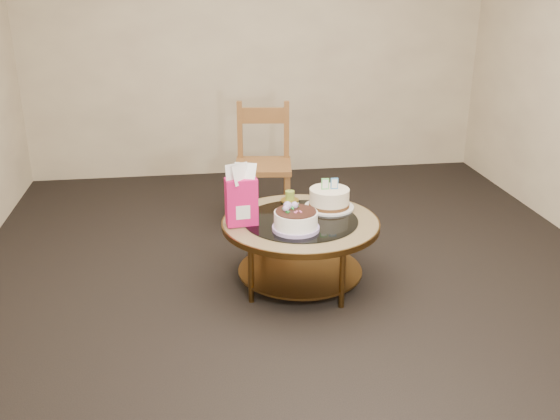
{
  "coord_description": "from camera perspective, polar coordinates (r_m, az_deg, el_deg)",
  "views": [
    {
      "loc": [
        -0.67,
        -3.66,
        1.97
      ],
      "look_at": [
        -0.13,
        0.02,
        0.52
      ],
      "focal_mm": 40.0,
      "sensor_mm": 36.0,
      "label": 1
    }
  ],
  "objects": [
    {
      "name": "ground",
      "position": [
        4.21,
        1.83,
        -6.69
      ],
      "size": [
        5.0,
        5.0,
        0.0
      ],
      "primitive_type": "plane",
      "color": "black",
      "rests_on": "ground"
    },
    {
      "name": "room_walls",
      "position": [
        3.74,
        2.11,
        14.67
      ],
      "size": [
        4.52,
        5.02,
        2.61
      ],
      "color": "beige",
      "rests_on": "ground"
    },
    {
      "name": "coffee_table",
      "position": [
        4.04,
        1.89,
        -1.95
      ],
      "size": [
        1.02,
        1.02,
        0.46
      ],
      "color": "brown",
      "rests_on": "ground"
    },
    {
      "name": "decorated_cake",
      "position": [
        3.84,
        1.44,
        -1.04
      ],
      "size": [
        0.29,
        0.29,
        0.17
      ],
      "rotation": [
        0.0,
        0.0,
        -0.29
      ],
      "color": "#AB92CE",
      "rests_on": "coffee_table"
    },
    {
      "name": "cream_cake",
      "position": [
        4.2,
        4.53,
        1.03
      ],
      "size": [
        0.33,
        0.33,
        0.21
      ],
      "rotation": [
        0.0,
        0.0,
        -0.01
      ],
      "color": "white",
      "rests_on": "coffee_table"
    },
    {
      "name": "gift_bag",
      "position": [
        3.88,
        -3.56,
        1.36
      ],
      "size": [
        0.2,
        0.16,
        0.39
      ],
      "rotation": [
        0.0,
        0.0,
        0.09
      ],
      "color": "#C0125C",
      "rests_on": "coffee_table"
    },
    {
      "name": "pillar_candle",
      "position": [
        4.3,
        0.91,
        1.08
      ],
      "size": [
        0.13,
        0.13,
        0.09
      ],
      "rotation": [
        0.0,
        0.0,
        0.11
      ],
      "color": "#C8B752",
      "rests_on": "coffee_table"
    },
    {
      "name": "dining_chair",
      "position": [
        5.07,
        -1.54,
        4.28
      ],
      "size": [
        0.5,
        0.5,
        0.97
      ],
      "rotation": [
        0.0,
        0.0,
        -0.13
      ],
      "color": "brown",
      "rests_on": "ground"
    }
  ]
}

